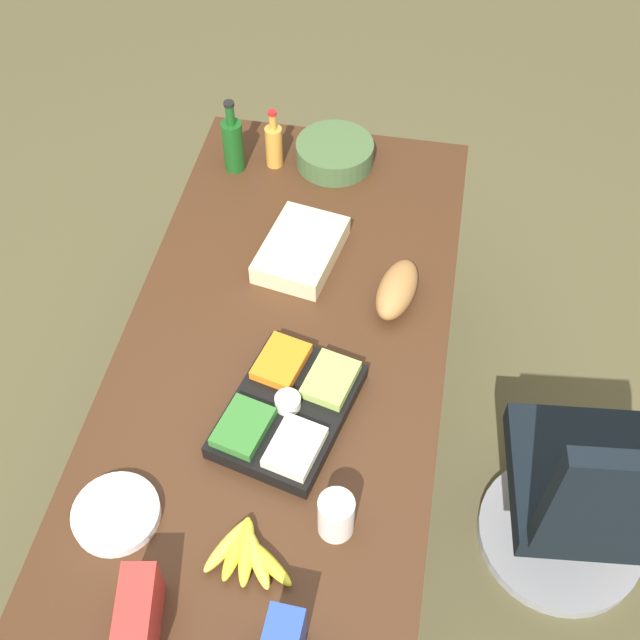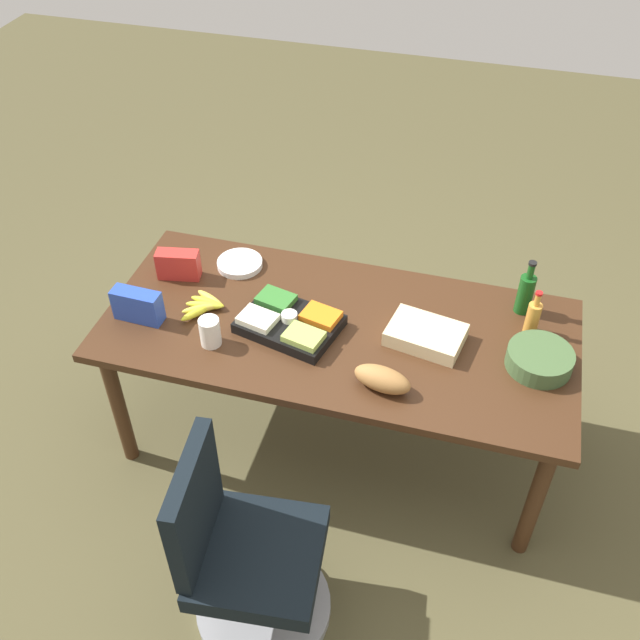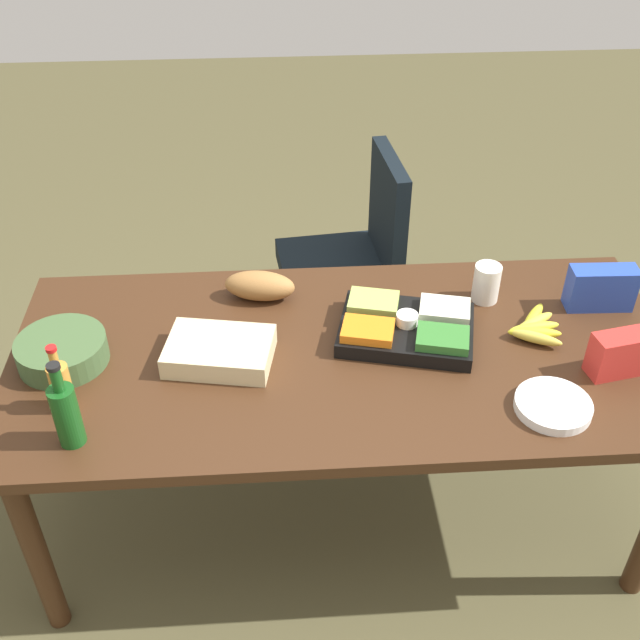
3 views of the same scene
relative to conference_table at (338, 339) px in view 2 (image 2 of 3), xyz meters
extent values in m
plane|color=brown|center=(0.00, 0.00, -0.69)|extent=(10.00, 10.00, 0.00)
cube|color=#3F2514|center=(0.00, 0.00, 0.06)|extent=(2.09, 0.96, 0.04)
cylinder|color=#3F2514|center=(-0.96, -0.39, -0.33)|extent=(0.07, 0.07, 0.73)
cylinder|color=#3F2514|center=(0.96, -0.39, -0.33)|extent=(0.07, 0.07, 0.73)
cylinder|color=#3F2514|center=(-0.96, 0.39, -0.33)|extent=(0.07, 0.07, 0.73)
cylinder|color=#3F2514|center=(0.96, 0.39, -0.33)|extent=(0.07, 0.07, 0.73)
cylinder|color=gray|center=(0.06, 0.97, -0.66)|extent=(0.56, 0.56, 0.05)
cylinder|color=gray|center=(0.06, 0.97, -0.45)|extent=(0.06, 0.06, 0.37)
cube|color=black|center=(0.06, 0.97, -0.27)|extent=(0.53, 0.53, 0.09)
cube|color=black|center=(0.28, 0.99, 0.01)|extent=(0.11, 0.44, 0.48)
ellipsoid|color=gold|center=(0.60, 0.00, 0.10)|extent=(0.17, 0.11, 0.04)
ellipsoid|color=yellow|center=(0.61, 0.02, 0.10)|extent=(0.17, 0.06, 0.04)
ellipsoid|color=yellow|center=(0.61, 0.05, 0.10)|extent=(0.17, 0.06, 0.04)
ellipsoid|color=gold|center=(0.62, 0.08, 0.10)|extent=(0.16, 0.12, 0.04)
ellipsoid|color=yellow|center=(0.63, 0.10, 0.10)|extent=(0.13, 0.16, 0.04)
cylinder|color=gold|center=(-0.82, -0.20, 0.15)|extent=(0.07, 0.07, 0.15)
cylinder|color=gold|center=(-0.82, -0.20, 0.26)|extent=(0.03, 0.03, 0.06)
cylinder|color=red|center=(-0.82, -0.20, 0.30)|extent=(0.03, 0.03, 0.01)
cube|color=beige|center=(-0.39, -0.01, 0.11)|extent=(0.35, 0.27, 0.07)
cylinder|color=white|center=(0.50, 0.25, 0.14)|extent=(0.11, 0.11, 0.13)
cube|color=black|center=(0.20, 0.07, 0.10)|extent=(0.48, 0.39, 0.05)
cube|color=orange|center=(0.07, 0.02, 0.14)|extent=(0.18, 0.15, 0.03)
cube|color=#32722C|center=(0.30, -0.03, 0.14)|extent=(0.18, 0.15, 0.03)
cube|color=#A1BD56|center=(0.11, 0.17, 0.14)|extent=(0.18, 0.15, 0.03)
cube|color=silver|center=(0.33, 0.11, 0.14)|extent=(0.18, 0.15, 0.03)
cylinder|color=white|center=(0.20, 0.07, 0.15)|extent=(0.08, 0.08, 0.04)
cube|color=#2849B8|center=(0.87, 0.18, 0.15)|extent=(0.22, 0.09, 0.15)
cylinder|color=white|center=(0.57, -0.30, 0.09)|extent=(0.22, 0.22, 0.03)
cylinder|color=#415D34|center=(-0.87, 0.01, 0.12)|extent=(0.29, 0.29, 0.08)
cylinder|color=#154E19|center=(-0.78, -0.33, 0.17)|extent=(0.09, 0.09, 0.19)
cylinder|color=#154E19|center=(-0.78, -0.33, 0.30)|extent=(0.04, 0.04, 0.07)
cylinder|color=black|center=(-0.78, -0.33, 0.35)|extent=(0.04, 0.04, 0.01)
ellipsoid|color=#A06E3A|center=(-0.26, 0.31, 0.13)|extent=(0.26, 0.15, 0.10)
cube|color=red|center=(0.82, -0.14, 0.15)|extent=(0.21, 0.12, 0.14)
camera|label=1|loc=(1.34, 0.36, 1.95)|focal=44.82mm
camera|label=2|loc=(-0.55, 2.28, 2.24)|focal=40.37mm
camera|label=3|loc=(-0.20, -1.84, 1.63)|focal=43.29mm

